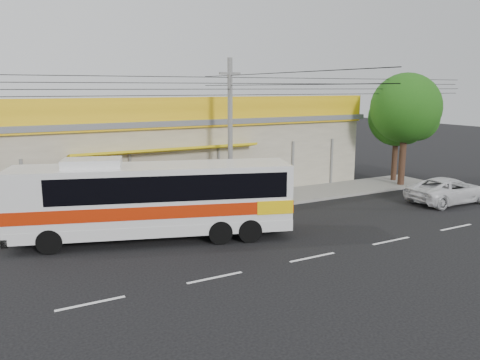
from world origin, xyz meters
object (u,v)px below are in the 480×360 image
object	(u,v)px
white_car	(449,190)
tree_near	(399,120)
motorbike_red	(119,213)
tree_far	(408,110)
utility_pole	(230,85)
coach_bus	(158,196)

from	to	relation	value
white_car	tree_near	bearing A→B (deg)	-16.02
motorbike_red	tree_far	distance (m)	18.54
motorbike_red	utility_pole	world-z (taller)	utility_pole
white_car	tree_far	xyz separation A→B (m)	(1.02, 4.15, 4.12)
utility_pole	tree_near	size ratio (longest dim) A/B	5.55
tree_near	white_car	bearing A→B (deg)	-107.60
coach_bus	motorbike_red	distance (m)	2.91
white_car	tree_far	size ratio (longest dim) A/B	0.70
white_car	utility_pole	distance (m)	13.24
white_car	tree_near	xyz separation A→B (m)	(1.74, 5.49, 3.46)
white_car	tree_near	world-z (taller)	tree_near
motorbike_red	utility_pole	bearing A→B (deg)	-89.40
tree_near	coach_bus	bearing A→B (deg)	-167.09
white_car	tree_far	distance (m)	5.93
coach_bus	utility_pole	distance (m)	7.37
coach_bus	tree_near	xyz separation A→B (m)	(17.76, 4.07, 2.30)
coach_bus	tree_near	distance (m)	18.37
motorbike_red	white_car	size ratio (longest dim) A/B	0.41
coach_bus	motorbike_red	world-z (taller)	coach_bus
coach_bus	utility_pole	bearing A→B (deg)	50.53
motorbike_red	white_car	world-z (taller)	white_car
motorbike_red	tree_near	world-z (taller)	tree_near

